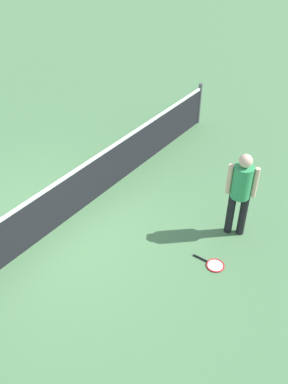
# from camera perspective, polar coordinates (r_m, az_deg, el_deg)

# --- Properties ---
(ground_plane) EXTENTS (40.00, 40.00, 0.00)m
(ground_plane) POSITION_cam_1_polar(r_m,az_deg,el_deg) (8.39, -11.44, -4.61)
(ground_plane) COLOR #4C7A4C
(court_net) EXTENTS (10.09, 0.09, 1.07)m
(court_net) POSITION_cam_1_polar(r_m,az_deg,el_deg) (8.06, -11.88, -2.01)
(court_net) COLOR #4C4C51
(court_net) RESTS_ON ground_plane
(player_near_side) EXTENTS (0.45, 0.51, 1.70)m
(player_near_side) POSITION_cam_1_polar(r_m,az_deg,el_deg) (7.67, 12.49, 0.41)
(player_near_side) COLOR black
(player_near_side) RESTS_ON ground_plane
(tennis_racket_near_player) EXTENTS (0.33, 0.59, 0.03)m
(tennis_racket_near_player) POSITION_cam_1_polar(r_m,az_deg,el_deg) (7.66, 9.06, -9.31)
(tennis_racket_near_player) COLOR red
(tennis_racket_near_player) RESTS_ON ground_plane
(tennis_ball_baseline) EXTENTS (0.07, 0.07, 0.07)m
(tennis_ball_baseline) POSITION_cam_1_polar(r_m,az_deg,el_deg) (9.52, 13.90, 1.18)
(tennis_ball_baseline) COLOR #C6E033
(tennis_ball_baseline) RESTS_ON ground_plane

